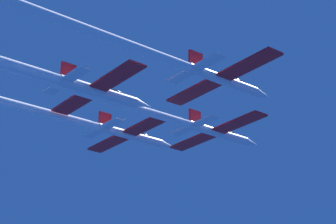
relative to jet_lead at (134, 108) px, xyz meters
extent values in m
cylinder|color=white|center=(0.00, 15.64, -0.03)|extent=(1.29, 11.69, 1.29)
cone|color=white|center=(0.00, 22.77, -0.03)|extent=(1.26, 2.57, 1.26)
ellipsoid|color=black|center=(0.00, 18.21, 0.52)|extent=(0.90, 2.34, 0.64)
cube|color=red|center=(-5.09, 15.05, -0.03)|extent=(8.89, 2.57, 0.28)
cube|color=red|center=(5.09, 15.05, -0.03)|extent=(8.89, 2.57, 0.28)
cube|color=red|center=(0.00, 10.96, 1.55)|extent=(0.34, 2.10, 1.87)
cube|color=white|center=(-2.64, 10.73, -0.03)|extent=(4.00, 1.54, 0.28)
cube|color=white|center=(2.64, 10.73, -0.03)|extent=(4.00, 1.54, 0.28)
cylinder|color=white|center=(0.00, -11.60, -0.03)|extent=(1.16, 42.78, 1.16)
cylinder|color=white|center=(-9.25, 5.81, 0.07)|extent=(1.29, 11.69, 1.29)
cone|color=white|center=(-9.25, 12.94, 0.07)|extent=(1.26, 2.57, 1.26)
ellipsoid|color=black|center=(-9.25, 8.38, 0.61)|extent=(0.90, 2.34, 0.64)
cube|color=red|center=(-14.33, 5.22, 0.07)|extent=(8.89, 2.57, 0.28)
cube|color=red|center=(-4.16, 5.22, 0.07)|extent=(8.89, 2.57, 0.28)
cube|color=red|center=(-9.25, 1.13, 1.64)|extent=(0.34, 2.10, 1.87)
cube|color=white|center=(-11.89, 0.90, 0.07)|extent=(4.00, 1.54, 0.28)
cube|color=white|center=(-6.60, 0.90, 0.07)|extent=(4.00, 1.54, 0.28)
cylinder|color=white|center=(12.37, 5.19, 1.04)|extent=(1.29, 11.69, 1.29)
cone|color=white|center=(12.37, 12.33, 1.04)|extent=(1.26, 2.57, 1.26)
ellipsoid|color=black|center=(12.37, 7.77, 1.58)|extent=(0.90, 2.34, 0.64)
cube|color=red|center=(7.29, 4.61, 1.04)|extent=(8.89, 2.57, 0.28)
cube|color=red|center=(17.46, 4.61, 1.04)|extent=(8.89, 2.57, 0.28)
cube|color=red|center=(12.37, 0.52, 2.61)|extent=(0.34, 2.10, 1.87)
cube|color=white|center=(9.73, 0.28, 1.04)|extent=(4.00, 1.54, 0.28)
cube|color=white|center=(15.02, 0.28, 1.04)|extent=(4.00, 1.54, 0.28)
cylinder|color=white|center=(12.37, -23.45, 1.04)|extent=(1.16, 45.59, 1.16)
cylinder|color=white|center=(0.98, -6.30, 0.35)|extent=(1.29, 11.69, 1.29)
cone|color=white|center=(0.98, 0.83, 0.35)|extent=(1.26, 2.57, 1.26)
ellipsoid|color=black|center=(0.98, -3.73, 0.89)|extent=(0.90, 2.34, 0.64)
cube|color=red|center=(-4.11, -6.88, 0.35)|extent=(8.89, 2.57, 0.28)
cube|color=red|center=(6.07, -6.88, 0.35)|extent=(8.89, 2.57, 0.28)
cube|color=red|center=(0.98, -10.98, 1.93)|extent=(0.34, 2.10, 1.87)
cube|color=white|center=(-1.66, -11.21, 0.35)|extent=(4.00, 1.54, 0.28)
cube|color=white|center=(3.62, -11.21, 0.35)|extent=(4.00, 1.54, 0.28)
camera|label=1|loc=(63.01, -43.82, -33.01)|focal=65.17mm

